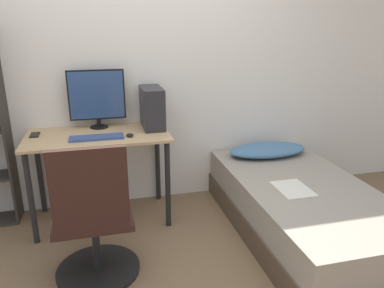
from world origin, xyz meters
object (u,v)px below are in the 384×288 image
Objects in this scene: office_chair at (95,230)px; bed at (303,210)px; pc_tower at (152,108)px; monitor at (97,97)px; keyboard at (97,138)px.

bed is at bearing 5.93° from office_chair.
office_chair is at bearing -120.02° from pc_tower.
office_chair is 1.61m from bed.
monitor reaches higher than bed.
monitor is at bearing 85.63° from office_chair.
monitor is (0.08, 1.02, 0.67)m from office_chair.
monitor reaches higher than keyboard.
bed is 1.72m from keyboard.
pc_tower is at bearing 145.18° from bed.
pc_tower is at bearing 59.98° from office_chair.
monitor is at bearing 166.86° from pc_tower.
bed is at bearing -34.82° from pc_tower.
bed is at bearing -18.50° from keyboard.
pc_tower is (-1.07, 0.74, 0.72)m from bed.
keyboard is at bearing 85.62° from office_chair.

